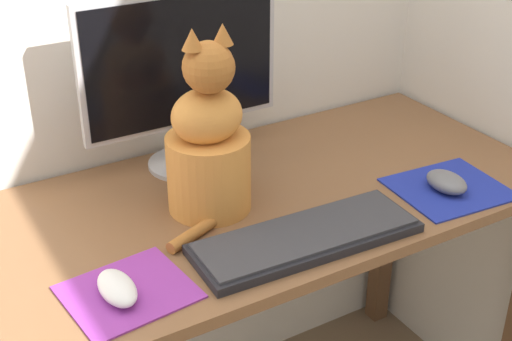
{
  "coord_description": "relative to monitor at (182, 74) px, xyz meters",
  "views": [
    {
      "loc": [
        -0.61,
        -1.11,
        1.5
      ],
      "look_at": [
        -0.01,
        -0.09,
        0.87
      ],
      "focal_mm": 50.0,
      "sensor_mm": 36.0,
      "label": 1
    }
  ],
  "objects": [
    {
      "name": "computer_mouse_right",
      "position": [
        0.42,
        -0.39,
        -0.2
      ],
      "size": [
        0.07,
        0.1,
        0.04
      ],
      "color": "slate",
      "rests_on": "mousepad_right"
    },
    {
      "name": "keyboard",
      "position": [
        0.06,
        -0.4,
        -0.21
      ],
      "size": [
        0.44,
        0.17,
        0.02
      ],
      "rotation": [
        0.0,
        0.0,
        -0.04
      ],
      "color": "black",
      "rests_on": "desk"
    },
    {
      "name": "mousepad_left",
      "position": [
        -0.29,
        -0.37,
        -0.22
      ],
      "size": [
        0.22,
        0.2,
        0.0
      ],
      "rotation": [
        0.0,
        0.0,
        0.1
      ],
      "color": "purple",
      "rests_on": "desk"
    },
    {
      "name": "monitor",
      "position": [
        0.0,
        0.0,
        0.0
      ],
      "size": [
        0.45,
        0.17,
        0.4
      ],
      "color": "#B2B2B7",
      "rests_on": "desk"
    },
    {
      "name": "computer_mouse_left",
      "position": [
        -0.31,
        -0.38,
        -0.2
      ],
      "size": [
        0.06,
        0.11,
        0.03
      ],
      "color": "white",
      "rests_on": "mousepad_left"
    },
    {
      "name": "cat",
      "position": [
        -0.04,
        -0.19,
        -0.08
      ],
      "size": [
        0.23,
        0.21,
        0.38
      ],
      "rotation": [
        0.0,
        0.0,
        0.04
      ],
      "color": "#D6893D",
      "rests_on": "desk"
    },
    {
      "name": "mousepad_right",
      "position": [
        0.43,
        -0.38,
        -0.22
      ],
      "size": [
        0.24,
        0.22,
        0.0
      ],
      "rotation": [
        0.0,
        0.0,
        -0.08
      ],
      "color": "#1E2D9E",
      "rests_on": "desk"
    },
    {
      "name": "desk",
      "position": [
        0.02,
        -0.2,
        -0.33
      ],
      "size": [
        1.38,
        0.6,
        0.75
      ],
      "color": "brown",
      "rests_on": "ground_plane"
    }
  ]
}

